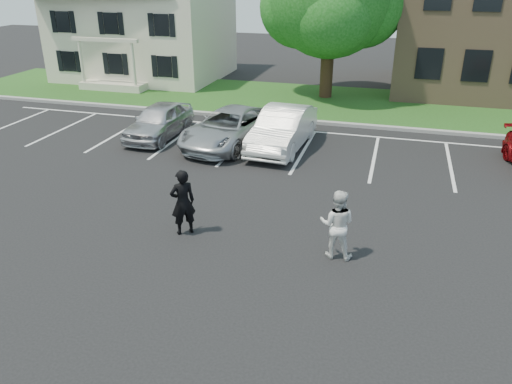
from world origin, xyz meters
TOP-DOWN VIEW (x-y plane):
  - ground_plane at (0.00, 0.00)m, footprint 90.00×90.00m
  - curb at (0.00, 12.00)m, footprint 40.00×0.30m
  - grass_strip at (0.00, 16.00)m, footprint 44.00×8.00m
  - stall_lines at (1.40, 8.95)m, footprint 34.00×5.36m
  - house at (-13.00, 19.97)m, footprint 10.30×9.22m
  - man_black_suit at (-1.92, 0.44)m, footprint 0.82×0.79m
  - man_white_shirt at (2.29, 0.38)m, footprint 0.90×0.70m
  - car_silver_west at (-6.39, 8.12)m, footprint 1.81×4.32m
  - car_silver_minivan at (-3.12, 7.99)m, footprint 3.43×5.68m
  - car_white_sedan at (-0.92, 8.19)m, footprint 2.02×5.05m

SIDE VIEW (x-z plane):
  - ground_plane at x=0.00m, z-range 0.00..0.00m
  - stall_lines at x=1.40m, z-range 0.00..0.01m
  - grass_strip at x=0.00m, z-range 0.00..0.08m
  - curb at x=0.00m, z-range 0.00..0.15m
  - car_silver_west at x=-6.39m, z-range 0.00..1.46m
  - car_silver_minivan at x=-3.12m, z-range 0.00..1.47m
  - car_white_sedan at x=-0.92m, z-range 0.00..1.63m
  - man_white_shirt at x=2.29m, z-range 0.00..1.83m
  - man_black_suit at x=-1.92m, z-range 0.00..1.89m
  - house at x=-13.00m, z-range 0.03..7.63m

